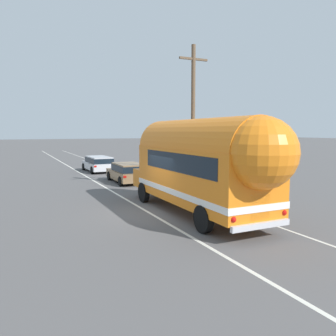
{
  "coord_description": "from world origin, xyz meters",
  "views": [
    {
      "loc": [
        -5.49,
        -13.46,
        3.6
      ],
      "look_at": [
        1.56,
        1.43,
        1.79
      ],
      "focal_mm": 35.96,
      "sensor_mm": 36.0,
      "label": 1
    }
  ],
  "objects_px": {
    "utility_pole": "(193,117)",
    "painted_bus": "(203,162)",
    "car_lead": "(128,171)",
    "car_second": "(98,163)"
  },
  "relations": [
    {
      "from": "car_lead",
      "to": "car_second",
      "type": "relative_size",
      "value": 0.95
    },
    {
      "from": "utility_pole",
      "to": "car_second",
      "type": "xyz_separation_m",
      "value": [
        -2.61,
        12.43,
        -3.63
      ]
    },
    {
      "from": "utility_pole",
      "to": "painted_bus",
      "type": "xyz_separation_m",
      "value": [
        -2.48,
        -5.26,
        -2.12
      ]
    },
    {
      "from": "painted_bus",
      "to": "utility_pole",
      "type": "bearing_deg",
      "value": 64.78
    },
    {
      "from": "utility_pole",
      "to": "painted_bus",
      "type": "relative_size",
      "value": 0.82
    },
    {
      "from": "utility_pole",
      "to": "car_second",
      "type": "bearing_deg",
      "value": 101.85
    },
    {
      "from": "car_second",
      "to": "utility_pole",
      "type": "bearing_deg",
      "value": -78.15
    },
    {
      "from": "utility_pole",
      "to": "car_second",
      "type": "distance_m",
      "value": 13.21
    },
    {
      "from": "car_second",
      "to": "car_lead",
      "type": "bearing_deg",
      "value": -87.48
    },
    {
      "from": "car_lead",
      "to": "car_second",
      "type": "distance_m",
      "value": 7.27
    }
  ]
}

